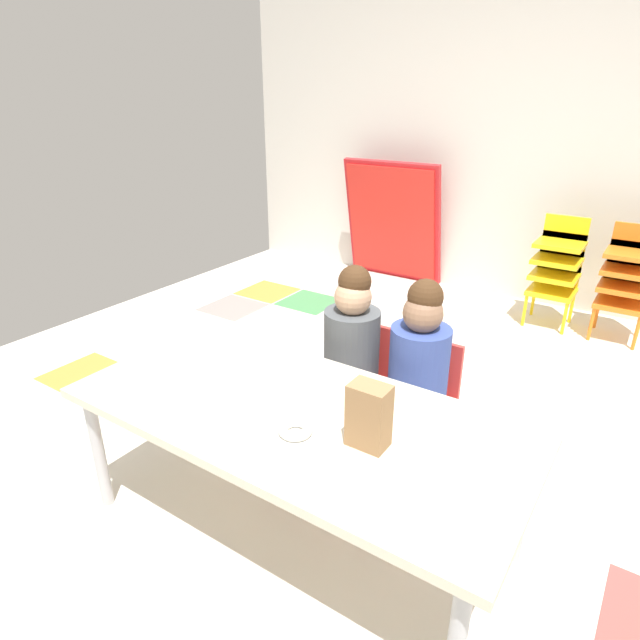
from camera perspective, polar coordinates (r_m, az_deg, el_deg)
ground_plane at (r=2.84m, az=5.75°, el=-12.13°), size 5.28×4.94×0.02m
back_wall at (r=4.66m, az=21.87°, el=17.92°), size 5.28×0.10×2.64m
craft_table at (r=2.00m, az=-2.63°, el=-10.60°), size 1.69×0.79×0.56m
seated_child_near_camera at (r=2.49m, az=3.52°, el=-2.32°), size 0.32×0.32×0.92m
seated_child_middle_seat at (r=2.36m, az=10.61°, el=-4.27°), size 0.32×0.31×0.92m
kid_chair_yellow_stack at (r=4.30m, az=24.00°, el=5.40°), size 0.32×0.30×0.80m
kid_chair_orange_stack at (r=4.25m, az=29.97°, el=4.10°), size 0.32×0.30×0.80m
folded_activity_table at (r=4.95m, az=7.73°, el=10.33°), size 0.90×0.29×1.09m
paper_bag_brown at (r=1.74m, az=5.24°, el=-10.14°), size 0.13×0.09×0.22m
paper_plate_near_edge at (r=1.83m, az=-2.63°, el=-12.12°), size 0.18×0.18×0.01m
paper_plate_center_table at (r=2.22m, az=-16.22°, el=-6.25°), size 0.18×0.18×0.01m
donut_powdered_on_plate at (r=1.82m, az=-2.64°, el=-11.58°), size 0.12×0.12×0.03m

